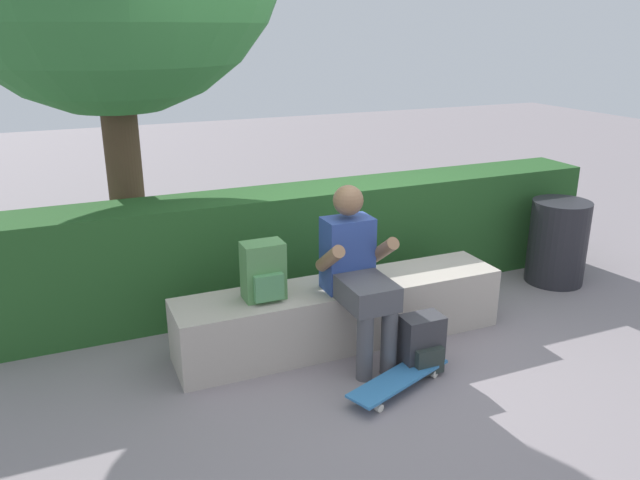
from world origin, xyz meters
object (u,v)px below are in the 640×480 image
at_px(bench_main, 342,313).
at_px(trash_bin, 558,242).
at_px(backpack_on_ground, 422,345).
at_px(person_skater, 357,269).
at_px(skateboard_near_person, 399,379).
at_px(backpack_on_bench, 264,272).

xyz_separation_m(bench_main, trash_bin, (2.28, 0.28, 0.15)).
height_order(backpack_on_ground, trash_bin, trash_bin).
distance_m(bench_main, trash_bin, 2.30).
xyz_separation_m(person_skater, skateboard_near_person, (0.06, -0.52, -0.58)).
xyz_separation_m(skateboard_near_person, backpack_on_ground, (0.26, 0.15, 0.12)).
height_order(bench_main, skateboard_near_person, bench_main).
relative_size(bench_main, person_skater, 2.03).
xyz_separation_m(skateboard_near_person, backpack_on_bench, (-0.65, 0.73, 0.58)).
distance_m(skateboard_near_person, trash_bin, 2.46).
bearing_deg(person_skater, backpack_on_ground, -50.05).
bearing_deg(bench_main, person_skater, -89.11).
relative_size(skateboard_near_person, trash_bin, 1.08).
bearing_deg(backpack_on_bench, person_skater, -19.26).
height_order(bench_main, trash_bin, trash_bin).
relative_size(bench_main, backpack_on_bench, 6.13).
height_order(bench_main, person_skater, person_skater).
bearing_deg(backpack_on_ground, bench_main, 118.06).
xyz_separation_m(person_skater, backpack_on_ground, (0.31, -0.37, -0.46)).
bearing_deg(skateboard_near_person, backpack_on_bench, 131.99).
distance_m(person_skater, trash_bin, 2.35).
relative_size(bench_main, trash_bin, 3.23).
xyz_separation_m(person_skater, backpack_on_bench, (-0.60, 0.21, -0.00)).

